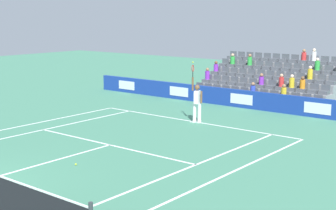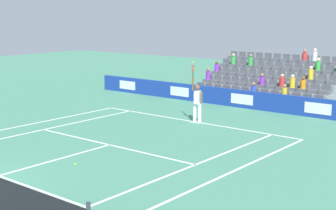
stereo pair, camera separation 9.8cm
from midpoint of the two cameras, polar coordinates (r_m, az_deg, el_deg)
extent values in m
cube|color=white|center=(23.57, 2.74, -1.89)|extent=(10.97, 0.10, 0.01)
cube|color=white|center=(19.51, -6.82, -4.55)|extent=(8.23, 0.10, 0.01)
cube|color=white|center=(17.52, -14.36, -6.55)|extent=(0.10, 6.40, 0.01)
cube|color=white|center=(22.30, -15.11, -2.95)|extent=(0.10, 11.89, 0.01)
cube|color=white|center=(16.57, 2.13, -7.20)|extent=(0.10, 11.89, 0.01)
cube|color=white|center=(23.40, -17.09, -2.43)|extent=(0.10, 11.89, 0.01)
cube|color=white|center=(15.84, 6.15, -8.10)|extent=(0.10, 11.89, 0.01)
cube|color=white|center=(23.49, 2.60, -1.93)|extent=(0.10, 0.20, 0.01)
cube|color=#193899|center=(27.23, 8.41, 0.70)|extent=(21.28, 0.20, 0.96)
cube|color=white|center=(25.28, 16.61, -0.37)|extent=(1.36, 0.01, 0.54)
cube|color=white|center=(27.13, 8.29, 0.67)|extent=(1.36, 0.01, 0.54)
cube|color=white|center=(29.48, 1.15, 1.54)|extent=(1.36, 0.01, 0.54)
cube|color=white|center=(32.23, -4.85, 2.27)|extent=(1.36, 0.01, 0.54)
cylinder|color=white|center=(23.26, 3.49, -0.94)|extent=(0.16, 0.16, 0.90)
cylinder|color=white|center=(23.33, 2.93, -0.90)|extent=(0.16, 0.16, 0.90)
cube|color=white|center=(23.34, 3.48, -1.93)|extent=(0.19, 0.28, 0.08)
cube|color=white|center=(23.42, 2.92, -1.88)|extent=(0.19, 0.28, 0.08)
cube|color=white|center=(23.16, 3.23, 0.90)|extent=(0.32, 0.41, 0.60)
sphere|color=brown|center=(23.09, 3.24, 2.03)|extent=(0.24, 0.24, 0.24)
cylinder|color=brown|center=(23.14, 2.72, 2.42)|extent=(0.09, 0.09, 0.62)
cylinder|color=brown|center=(23.05, 3.71, 0.90)|extent=(0.09, 0.09, 0.56)
cylinder|color=black|center=(23.08, 2.73, 3.53)|extent=(0.04, 0.04, 0.28)
torus|color=red|center=(23.05, 2.74, 4.22)|extent=(0.12, 0.30, 0.31)
sphere|color=#D1E533|center=(23.02, 2.75, 4.91)|extent=(0.07, 0.07, 0.07)
cube|color=gray|center=(28.19, 9.50, 0.44)|extent=(8.06, 0.95, 0.42)
cube|color=#545960|center=(26.55, 16.53, 0.22)|extent=(0.48, 0.44, 0.20)
cube|color=#545960|center=(26.69, 16.72, 0.80)|extent=(0.48, 0.04, 0.30)
cube|color=#545960|center=(26.79, 15.30, 0.36)|extent=(0.48, 0.44, 0.20)
cube|color=#545960|center=(26.93, 15.50, 0.95)|extent=(0.48, 0.04, 0.30)
cube|color=#545960|center=(27.04, 14.10, 0.51)|extent=(0.48, 0.44, 0.20)
cube|color=#545960|center=(27.17, 14.30, 1.08)|extent=(0.48, 0.04, 0.30)
cube|color=#545960|center=(27.29, 12.92, 0.65)|extent=(0.48, 0.44, 0.20)
cube|color=#545960|center=(27.43, 13.12, 1.22)|extent=(0.48, 0.04, 0.30)
cube|color=#545960|center=(27.57, 11.76, 0.79)|extent=(0.48, 0.44, 0.20)
cube|color=#545960|center=(27.70, 11.97, 1.35)|extent=(0.48, 0.04, 0.30)
cube|color=#545960|center=(27.85, 10.63, 0.93)|extent=(0.48, 0.44, 0.20)
cube|color=#545960|center=(27.98, 10.84, 1.48)|extent=(0.48, 0.04, 0.30)
cube|color=#545960|center=(28.14, 9.52, 1.06)|extent=(0.48, 0.44, 0.20)
cube|color=#545960|center=(28.27, 9.73, 1.61)|extent=(0.48, 0.04, 0.30)
cube|color=#545960|center=(28.44, 8.43, 1.19)|extent=(0.48, 0.44, 0.20)
cube|color=#545960|center=(28.58, 8.65, 1.73)|extent=(0.48, 0.04, 0.30)
cube|color=#545960|center=(28.76, 7.37, 1.31)|extent=(0.48, 0.44, 0.20)
cube|color=#545960|center=(28.89, 7.59, 1.85)|extent=(0.48, 0.04, 0.30)
cube|color=#545960|center=(29.08, 6.33, 1.44)|extent=(0.48, 0.44, 0.20)
cube|color=#545960|center=(29.21, 6.55, 1.97)|extent=(0.48, 0.04, 0.30)
cube|color=#545960|center=(29.41, 5.31, 1.56)|extent=(0.48, 0.44, 0.20)
cube|color=#545960|center=(29.54, 5.53, 2.08)|extent=(0.48, 0.04, 0.30)
cube|color=#545960|center=(29.75, 4.31, 1.67)|extent=(0.48, 0.44, 0.20)
cube|color=#545960|center=(29.88, 4.54, 2.19)|extent=(0.48, 0.04, 0.30)
cube|color=#545960|center=(30.11, 3.34, 1.79)|extent=(0.48, 0.44, 0.20)
cube|color=#545960|center=(30.23, 3.56, 2.30)|extent=(0.48, 0.04, 0.30)
cube|color=gray|center=(28.98, 10.44, 1.10)|extent=(8.06, 0.95, 0.84)
cube|color=#545960|center=(27.36, 17.33, 1.35)|extent=(0.48, 0.44, 0.20)
cube|color=#545960|center=(27.51, 17.51, 1.92)|extent=(0.48, 0.04, 0.30)
cube|color=#545960|center=(27.59, 16.14, 1.49)|extent=(0.48, 0.44, 0.20)
cube|color=#545960|center=(27.73, 16.32, 2.05)|extent=(0.48, 0.04, 0.30)
cube|color=#545960|center=(27.83, 14.96, 1.62)|extent=(0.48, 0.44, 0.20)
cube|color=#545960|center=(27.97, 15.15, 2.17)|extent=(0.48, 0.04, 0.30)
cube|color=#545960|center=(28.08, 13.81, 1.75)|extent=(0.48, 0.44, 0.20)
cube|color=#545960|center=(28.22, 14.00, 2.30)|extent=(0.48, 0.04, 0.30)
cube|color=#545960|center=(28.34, 12.67, 1.87)|extent=(0.48, 0.44, 0.20)
cube|color=#545960|center=(28.49, 12.87, 2.42)|extent=(0.48, 0.04, 0.30)
cube|color=#545960|center=(28.62, 11.56, 2.00)|extent=(0.48, 0.44, 0.20)
cube|color=#545960|center=(28.76, 11.76, 2.53)|extent=(0.48, 0.04, 0.30)
cube|color=#545960|center=(28.90, 10.47, 2.11)|extent=(0.48, 0.44, 0.20)
cube|color=#545960|center=(29.04, 10.67, 2.65)|extent=(0.48, 0.04, 0.30)
cube|color=#545960|center=(29.20, 9.40, 2.23)|extent=(0.48, 0.44, 0.20)
cube|color=#545960|center=(29.34, 9.61, 2.76)|extent=(0.48, 0.04, 0.30)
cube|color=#545960|center=(29.50, 8.35, 2.34)|extent=(0.48, 0.44, 0.20)
cube|color=#545960|center=(29.64, 8.56, 2.86)|extent=(0.48, 0.04, 0.30)
cube|color=#545960|center=(29.82, 7.32, 2.45)|extent=(0.48, 0.44, 0.20)
cube|color=#545960|center=(29.95, 7.54, 2.97)|extent=(0.48, 0.04, 0.30)
cube|color=#545960|center=(30.14, 6.32, 2.56)|extent=(0.48, 0.44, 0.20)
cube|color=#545960|center=(30.28, 6.53, 3.07)|extent=(0.48, 0.04, 0.30)
cube|color=#545960|center=(30.48, 5.34, 2.66)|extent=(0.48, 0.44, 0.20)
cube|color=#545960|center=(30.61, 5.55, 3.17)|extent=(0.48, 0.04, 0.30)
cube|color=#545960|center=(30.82, 4.37, 2.76)|extent=(0.48, 0.44, 0.20)
cube|color=#545960|center=(30.95, 4.59, 3.26)|extent=(0.48, 0.04, 0.30)
cube|color=gray|center=(29.78, 11.32, 1.72)|extent=(8.06, 0.95, 1.26)
cube|color=#545960|center=(28.18, 18.09, 2.43)|extent=(0.48, 0.44, 0.20)
cube|color=#545960|center=(28.33, 18.26, 2.97)|extent=(0.48, 0.04, 0.30)
cube|color=#545960|center=(28.40, 16.92, 2.55)|extent=(0.48, 0.44, 0.20)
cube|color=#545960|center=(28.55, 17.10, 3.09)|extent=(0.48, 0.04, 0.30)
cube|color=#545960|center=(28.63, 15.78, 2.67)|extent=(0.48, 0.44, 0.20)
cube|color=#545960|center=(28.79, 15.96, 3.20)|extent=(0.48, 0.04, 0.30)
cube|color=#545960|center=(28.88, 14.64, 2.78)|extent=(0.48, 0.44, 0.20)
cube|color=#545960|center=(29.03, 14.83, 3.31)|extent=(0.48, 0.04, 0.30)
cube|color=#545960|center=(29.13, 13.53, 2.90)|extent=(0.48, 0.44, 0.20)
cube|color=#545960|center=(29.28, 13.72, 3.42)|extent=(0.48, 0.04, 0.30)
cube|color=#545960|center=(29.40, 12.44, 3.01)|extent=(0.48, 0.44, 0.20)
cube|color=#545960|center=(29.55, 12.63, 3.53)|extent=(0.48, 0.04, 0.30)
cube|color=#545960|center=(29.68, 11.37, 3.12)|extent=(0.48, 0.44, 0.20)
cube|color=#545960|center=(29.83, 11.57, 3.63)|extent=(0.48, 0.04, 0.30)
cube|color=#545960|center=(29.97, 10.32, 3.22)|extent=(0.48, 0.44, 0.20)
cube|color=#545960|center=(30.11, 10.52, 3.73)|extent=(0.48, 0.04, 0.30)
cube|color=#545960|center=(30.26, 9.29, 3.32)|extent=(0.48, 0.44, 0.20)
cube|color=#545960|center=(30.41, 9.49, 3.82)|extent=(0.48, 0.04, 0.30)
cube|color=#545960|center=(30.57, 8.28, 3.42)|extent=(0.48, 0.44, 0.20)
cube|color=#545960|center=(30.71, 8.48, 3.91)|extent=(0.48, 0.04, 0.30)
cube|color=#545960|center=(30.89, 7.29, 3.51)|extent=(0.48, 0.44, 0.20)
cube|color=#545960|center=(31.03, 7.49, 4.00)|extent=(0.48, 0.04, 0.30)
cube|color=#545960|center=(31.21, 6.31, 3.60)|extent=(0.48, 0.44, 0.20)
cube|color=#545960|center=(31.35, 6.52, 4.09)|extent=(0.48, 0.04, 0.30)
cube|color=#545960|center=(31.55, 5.36, 3.69)|extent=(0.48, 0.44, 0.20)
cube|color=#545960|center=(31.69, 5.57, 4.17)|extent=(0.48, 0.04, 0.30)
cube|color=gray|center=(30.59, 12.16, 2.31)|extent=(8.06, 0.95, 1.68)
cube|color=#545960|center=(29.23, 17.67, 3.55)|extent=(0.48, 0.44, 0.20)
cube|color=#545960|center=(29.39, 17.84, 4.07)|extent=(0.48, 0.04, 0.30)
cube|color=#545960|center=(29.46, 16.55, 3.66)|extent=(0.48, 0.44, 0.20)
cube|color=#545960|center=(29.61, 16.72, 4.17)|extent=(0.48, 0.04, 0.30)
cube|color=#545960|center=(29.69, 15.44, 3.76)|extent=(0.48, 0.44, 0.20)
cube|color=#545960|center=(29.85, 15.62, 4.27)|extent=(0.48, 0.04, 0.30)
cube|color=#545960|center=(29.94, 14.35, 3.87)|extent=(0.48, 0.44, 0.20)
cube|color=#545960|center=(30.10, 14.53, 4.37)|extent=(0.48, 0.04, 0.30)
cube|color=#545960|center=(30.20, 13.28, 3.97)|extent=(0.48, 0.44, 0.20)
cube|color=#545960|center=(30.36, 13.46, 4.47)|extent=(0.48, 0.04, 0.30)
cube|color=#545960|center=(30.47, 12.23, 4.06)|extent=(0.48, 0.44, 0.20)
cube|color=#545960|center=(30.63, 12.41, 4.56)|extent=(0.48, 0.04, 0.30)
cube|color=#545960|center=(30.75, 11.19, 4.16)|extent=(0.48, 0.44, 0.20)
cube|color=#545960|center=(30.90, 11.38, 4.65)|extent=(0.48, 0.04, 0.30)
cube|color=#545960|center=(31.04, 10.18, 4.25)|extent=(0.48, 0.44, 0.20)
cube|color=#545960|center=(31.19, 10.37, 4.73)|extent=(0.48, 0.04, 0.30)
cube|color=#545960|center=(31.34, 9.18, 4.33)|extent=(0.48, 0.44, 0.20)
cube|color=#545960|center=(31.49, 9.38, 4.81)|extent=(0.48, 0.04, 0.30)
cube|color=#545960|center=(31.65, 8.21, 4.42)|extent=(0.48, 0.44, 0.20)
cube|color=#545960|center=(31.80, 8.40, 4.89)|extent=(0.48, 0.04, 0.30)
cube|color=#545960|center=(31.97, 7.25, 4.50)|extent=(0.48, 0.44, 0.20)
cube|color=#545960|center=(32.12, 7.45, 4.97)|extent=(0.48, 0.04, 0.30)
cube|color=#545960|center=(32.30, 6.31, 4.58)|extent=(0.48, 0.44, 0.20)
cube|color=#545960|center=(32.44, 6.51, 5.05)|extent=(0.48, 0.04, 0.30)
cube|color=gray|center=(31.40, 12.96, 2.87)|extent=(8.06, 0.95, 2.10)
cube|color=#545960|center=(30.07, 18.37, 4.49)|extent=(0.48, 0.44, 0.20)
cube|color=#545960|center=(30.23, 18.54, 4.99)|extent=(0.48, 0.04, 0.30)
cube|color=#545960|center=(30.29, 17.28, 4.59)|extent=(0.48, 0.44, 0.20)
cube|color=#545960|center=(30.45, 17.44, 5.09)|extent=(0.48, 0.04, 0.30)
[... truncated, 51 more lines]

